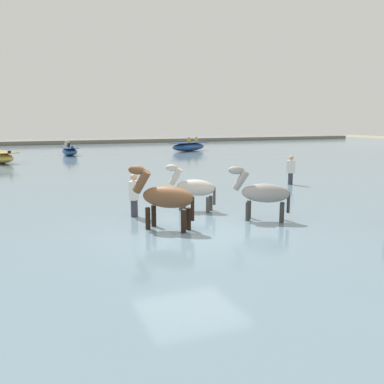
% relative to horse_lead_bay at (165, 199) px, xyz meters
% --- Properties ---
extents(ground_plane, '(120.00, 120.00, 0.00)m').
position_rel_horse_lead_bay_xyz_m(ground_plane, '(0.45, -0.52, -1.18)').
color(ground_plane, gray).
extents(water_surface, '(90.00, 90.00, 0.39)m').
position_rel_horse_lead_bay_xyz_m(water_surface, '(0.45, 9.48, -0.99)').
color(water_surface, slate).
rests_on(water_surface, ground).
extents(horse_lead_bay, '(1.55, 1.48, 1.99)m').
position_rel_horse_lead_bay_xyz_m(horse_lead_bay, '(0.00, 0.00, 0.00)').
color(horse_lead_bay, brown).
rests_on(horse_lead_bay, ground).
extents(horse_trailing_pinto, '(1.42, 1.29, 1.78)m').
position_rel_horse_lead_bay_xyz_m(horse_trailing_pinto, '(1.53, 1.85, -0.13)').
color(horse_trailing_pinto, beige).
rests_on(horse_trailing_pinto, ground).
extents(horse_flank_grey, '(1.57, 1.24, 1.87)m').
position_rel_horse_lead_bay_xyz_m(horse_flank_grey, '(2.81, -0.07, -0.07)').
color(horse_flank_grey, gray).
rests_on(horse_flank_grey, ground).
extents(boat_distant_east, '(3.90, 2.63, 1.24)m').
position_rel_horse_lead_bay_xyz_m(boat_distant_east, '(10.40, 24.88, -0.41)').
color(boat_distant_east, '#28518E').
rests_on(boat_distant_east, water_surface).
extents(boat_near_starboard, '(1.20, 2.86, 1.10)m').
position_rel_horse_lead_bay_xyz_m(boat_near_starboard, '(0.16, 24.16, -0.47)').
color(boat_near_starboard, '#28518E').
rests_on(boat_near_starboard, water_surface).
extents(person_wading_mid, '(0.34, 0.38, 1.63)m').
position_rel_horse_lead_bay_xyz_m(person_wading_mid, '(-0.39, 1.67, -0.31)').
color(person_wading_mid, '#383842').
rests_on(person_wading_mid, ground).
extents(person_onlooker_left, '(0.36, 0.37, 1.63)m').
position_rel_horse_lead_bay_xyz_m(person_onlooker_left, '(7.35, 5.13, -0.31)').
color(person_onlooker_left, '#383842').
rests_on(person_onlooker_left, ground).
extents(far_shoreline, '(80.00, 2.40, 0.82)m').
position_rel_horse_lead_bay_xyz_m(far_shoreline, '(0.45, 40.17, -0.77)').
color(far_shoreline, '#706B5B').
rests_on(far_shoreline, ground).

